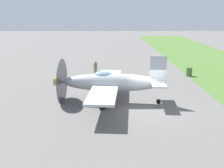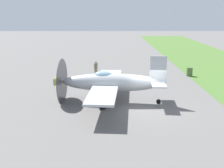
# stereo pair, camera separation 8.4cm
# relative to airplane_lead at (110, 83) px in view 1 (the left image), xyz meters

# --- Properties ---
(ground_plane) EXTENTS (160.00, 160.00, 0.00)m
(ground_plane) POSITION_rel_airplane_lead_xyz_m (-1.29, -2.84, -1.53)
(ground_plane) COLOR #605E5B
(airplane_lead) EXTENTS (10.27, 8.12, 3.65)m
(airplane_lead) POSITION_rel_airplane_lead_xyz_m (0.00, 0.00, 0.00)
(airplane_lead) COLOR #B2B7BC
(airplane_lead) RESTS_ON ground
(ground_crew_mechanic) EXTENTS (0.61, 0.38, 1.73)m
(ground_crew_mechanic) POSITION_rel_airplane_lead_xyz_m (8.51, 1.39, -0.62)
(ground_crew_mechanic) COLOR #847A5B
(ground_crew_mechanic) RESTS_ON ground
(fuel_drum) EXTENTS (0.60, 0.60, 0.90)m
(fuel_drum) POSITION_rel_airplane_lead_xyz_m (9.14, -8.23, -1.08)
(fuel_drum) COLOR #476633
(fuel_drum) RESTS_ON ground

